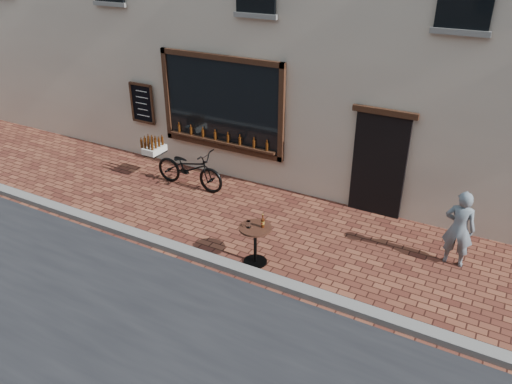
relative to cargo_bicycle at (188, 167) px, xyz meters
The scene contains 5 objects.
ground 3.48m from the cargo_bicycle, 47.87° to the right, with size 90.00×90.00×0.00m, color #4E2219.
kerb 3.33m from the cargo_bicycle, 45.54° to the right, with size 90.00×0.25×0.12m, color slate.
cargo_bicycle is the anchor object (origin of this frame).
bistro_table 3.48m from the cargo_bicycle, 34.07° to the right, with size 0.59×0.59×1.01m.
pedestrian 6.04m from the cargo_bicycle, ahead, with size 0.53×0.35×1.46m, color slate.
Camera 1 is at (4.22, -5.96, 5.34)m, focal length 35.00 mm.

